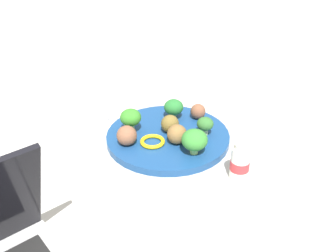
# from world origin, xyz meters

# --- Properties ---
(ground_plane) EXTENTS (4.00, 4.00, 0.00)m
(ground_plane) POSITION_xyz_m (0.00, 0.00, 0.00)
(ground_plane) COLOR #B2B2AD
(plate) EXTENTS (0.28, 0.28, 0.02)m
(plate) POSITION_xyz_m (0.00, 0.00, 0.01)
(plate) COLOR navy
(plate) RESTS_ON ground_plane
(broccoli_floret_near_rim) EXTENTS (0.04, 0.04, 0.04)m
(broccoli_floret_near_rim) POSITION_xyz_m (-0.08, -0.04, 0.04)
(broccoli_floret_near_rim) COLOR #9CB881
(broccoli_floret_near_rim) RESTS_ON plate
(broccoli_floret_back_right) EXTENTS (0.05, 0.05, 0.05)m
(broccoli_floret_back_right) POSITION_xyz_m (-0.08, 0.04, 0.05)
(broccoli_floret_back_right) COLOR #8FCF74
(broccoli_floret_back_right) RESTS_ON plate
(broccoli_floret_far_rim) EXTENTS (0.05, 0.05, 0.05)m
(broccoli_floret_far_rim) POSITION_xyz_m (0.02, -0.07, 0.05)
(broccoli_floret_far_rim) COLOR #AAB971
(broccoli_floret_far_rim) RESTS_ON plate
(broccoli_floret_mid_left) EXTENTS (0.05, 0.05, 0.06)m
(broccoli_floret_mid_left) POSITION_xyz_m (0.08, 0.03, 0.05)
(broccoli_floret_mid_left) COLOR #95CD7C
(broccoli_floret_mid_left) RESTS_ON plate
(meatball_near_rim) EXTENTS (0.04, 0.04, 0.04)m
(meatball_near_rim) POSITION_xyz_m (-0.04, 0.02, 0.04)
(meatball_near_rim) COLOR brown
(meatball_near_rim) RESTS_ON plate
(meatball_mid_left) EXTENTS (0.04, 0.04, 0.04)m
(meatball_mid_left) POSITION_xyz_m (-0.03, -0.10, 0.03)
(meatball_mid_left) COLOR brown
(meatball_mid_left) RESTS_ON plate
(meatball_back_right) EXTENTS (0.04, 0.04, 0.04)m
(meatball_back_right) POSITION_xyz_m (0.00, -0.01, 0.04)
(meatball_back_right) COLOR brown
(meatball_back_right) RESTS_ON plate
(meatball_front_right) EXTENTS (0.04, 0.04, 0.04)m
(meatball_front_right) POSITION_xyz_m (0.06, 0.08, 0.04)
(meatball_front_right) COLOR brown
(meatball_front_right) RESTS_ON plate
(pepper_ring_mid_right) EXTENTS (0.08, 0.08, 0.01)m
(pepper_ring_mid_right) POSITION_xyz_m (0.01, 0.05, 0.02)
(pepper_ring_mid_right) COLOR yellow
(pepper_ring_mid_right) RESTS_ON plate
(napkin) EXTENTS (0.18, 0.13, 0.01)m
(napkin) POSITION_xyz_m (0.24, 0.02, 0.00)
(napkin) COLOR white
(napkin) RESTS_ON ground_plane
(fork) EXTENTS (0.12, 0.02, 0.01)m
(fork) POSITION_xyz_m (0.25, 0.04, 0.01)
(fork) COLOR silver
(fork) RESTS_ON napkin
(knife) EXTENTS (0.15, 0.02, 0.01)m
(knife) POSITION_xyz_m (0.25, 0.01, 0.01)
(knife) COLOR silver
(knife) RESTS_ON napkin
(yogurt_bottle) EXTENTS (0.04, 0.04, 0.08)m
(yogurt_bottle) POSITION_xyz_m (-0.19, 0.06, 0.04)
(yogurt_bottle) COLOR white
(yogurt_bottle) RESTS_ON ground_plane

